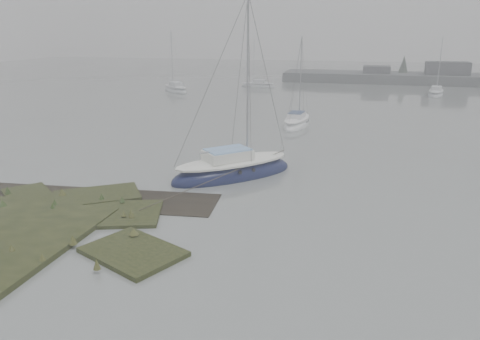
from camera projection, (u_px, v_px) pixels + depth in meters
name	position (u px, v px, depth m)	size (l,w,h in m)	color
ground	(274.00, 114.00, 45.51)	(160.00, 160.00, 0.00)	slate
sailboat_main	(232.00, 171.00, 26.10)	(6.96, 6.96, 10.46)	#0C1135
sailboat_white	(297.00, 123.00, 39.67)	(2.37, 5.76, 7.92)	white
sailboat_far_a	(176.00, 90.00, 61.19)	(5.53, 5.53, 8.31)	silver
sailboat_far_b	(436.00, 94.00, 57.63)	(2.74, 5.61, 7.59)	#AEB4B9
sailboat_far_c	(258.00, 86.00, 65.79)	(5.13, 2.17, 7.03)	silver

